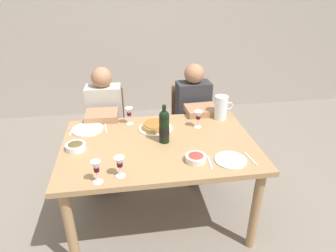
{
  "coord_description": "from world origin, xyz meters",
  "views": [
    {
      "loc": [
        -0.23,
        -1.98,
        1.93
      ],
      "look_at": [
        0.08,
        0.09,
        0.86
      ],
      "focal_mm": 31.6,
      "sensor_mm": 36.0,
      "label": 1
    }
  ],
  "objects_px": {
    "dinner_plate_left_setting": "(88,129)",
    "dinner_plate_right_setting": "(231,160)",
    "wine_glass_left_diner": "(120,163)",
    "salad_bowl": "(196,158)",
    "wine_glass_centre": "(129,112)",
    "chair_right": "(189,120)",
    "wine_glass_spare": "(96,168)",
    "diner_right": "(196,119)",
    "baked_tart": "(155,126)",
    "diner_left": "(105,124)",
    "dining_table": "(159,153)",
    "wine_bottle": "(164,127)",
    "water_pitcher": "(221,109)",
    "olive_bowl": "(76,146)",
    "chair_left": "(108,124)",
    "wine_glass_right_diner": "(198,116)"
  },
  "relations": [
    {
      "from": "salad_bowl",
      "to": "wine_glass_centre",
      "type": "xyz_separation_m",
      "value": [
        -0.44,
        0.66,
        0.08
      ]
    },
    {
      "from": "baked_tart",
      "to": "chair_left",
      "type": "relative_size",
      "value": 0.33
    },
    {
      "from": "dinner_plate_left_setting",
      "to": "dinner_plate_right_setting",
      "type": "distance_m",
      "value": 1.22
    },
    {
      "from": "baked_tart",
      "to": "chair_left",
      "type": "height_order",
      "value": "chair_left"
    },
    {
      "from": "wine_glass_left_diner",
      "to": "salad_bowl",
      "type": "bearing_deg",
      "value": 10.51
    },
    {
      "from": "chair_right",
      "to": "wine_glass_left_diner",
      "type": "bearing_deg",
      "value": 57.11
    },
    {
      "from": "baked_tart",
      "to": "wine_glass_spare",
      "type": "xyz_separation_m",
      "value": [
        -0.44,
        -0.67,
        0.08
      ]
    },
    {
      "from": "wine_glass_spare",
      "to": "diner_right",
      "type": "distance_m",
      "value": 1.43
    },
    {
      "from": "wine_glass_left_diner",
      "to": "dinner_plate_right_setting",
      "type": "height_order",
      "value": "wine_glass_left_diner"
    },
    {
      "from": "dinner_plate_right_setting",
      "to": "diner_left",
      "type": "xyz_separation_m",
      "value": [
        -0.92,
        1.0,
        -0.15
      ]
    },
    {
      "from": "diner_left",
      "to": "diner_right",
      "type": "distance_m",
      "value": 0.91
    },
    {
      "from": "wine_glass_spare",
      "to": "diner_right",
      "type": "relative_size",
      "value": 0.13
    },
    {
      "from": "wine_bottle",
      "to": "diner_left",
      "type": "bearing_deg",
      "value": 126.82
    },
    {
      "from": "wine_bottle",
      "to": "dinner_plate_right_setting",
      "type": "bearing_deg",
      "value": -38.31
    },
    {
      "from": "water_pitcher",
      "to": "dining_table",
      "type": "bearing_deg",
      "value": -149.24
    },
    {
      "from": "wine_glass_left_diner",
      "to": "wine_glass_spare",
      "type": "bearing_deg",
      "value": -163.18
    },
    {
      "from": "wine_glass_centre",
      "to": "wine_glass_spare",
      "type": "bearing_deg",
      "value": -105.86
    },
    {
      "from": "water_pitcher",
      "to": "wine_glass_centre",
      "type": "bearing_deg",
      "value": 179.58
    },
    {
      "from": "dining_table",
      "to": "diner_left",
      "type": "xyz_separation_m",
      "value": [
        -0.45,
        0.68,
        -0.05
      ]
    },
    {
      "from": "wine_glass_right_diner",
      "to": "chair_left",
      "type": "bearing_deg",
      "value": 139.32
    },
    {
      "from": "baked_tart",
      "to": "wine_glass_right_diner",
      "type": "bearing_deg",
      "value": -3.09
    },
    {
      "from": "olive_bowl",
      "to": "wine_glass_spare",
      "type": "xyz_separation_m",
      "value": [
        0.19,
        -0.43,
        0.08
      ]
    },
    {
      "from": "dinner_plate_right_setting",
      "to": "diner_left",
      "type": "bearing_deg",
      "value": 132.68
    },
    {
      "from": "olive_bowl",
      "to": "wine_glass_spare",
      "type": "height_order",
      "value": "wine_glass_spare"
    },
    {
      "from": "dining_table",
      "to": "chair_left",
      "type": "height_order",
      "value": "chair_left"
    },
    {
      "from": "wine_glass_centre",
      "to": "chair_right",
      "type": "height_order",
      "value": "wine_glass_centre"
    },
    {
      "from": "wine_glass_left_diner",
      "to": "water_pitcher",
      "type": "bearing_deg",
      "value": 39.49
    },
    {
      "from": "dining_table",
      "to": "chair_right",
      "type": "xyz_separation_m",
      "value": [
        0.45,
        0.9,
        -0.17
      ]
    },
    {
      "from": "water_pitcher",
      "to": "olive_bowl",
      "type": "relative_size",
      "value": 1.43
    },
    {
      "from": "wine_glass_right_diner",
      "to": "dinner_plate_right_setting",
      "type": "bearing_deg",
      "value": -78.91
    },
    {
      "from": "wine_glass_spare",
      "to": "diner_right",
      "type": "height_order",
      "value": "diner_right"
    },
    {
      "from": "water_pitcher",
      "to": "wine_bottle",
      "type": "bearing_deg",
      "value": -148.34
    },
    {
      "from": "wine_glass_centre",
      "to": "chair_left",
      "type": "distance_m",
      "value": 0.7
    },
    {
      "from": "wine_glass_centre",
      "to": "chair_left",
      "type": "bearing_deg",
      "value": 112.98
    },
    {
      "from": "olive_bowl",
      "to": "wine_glass_left_diner",
      "type": "relative_size",
      "value": 1.04
    },
    {
      "from": "wine_bottle",
      "to": "baked_tart",
      "type": "bearing_deg",
      "value": 101.17
    },
    {
      "from": "wine_glass_right_diner",
      "to": "wine_glass_left_diner",
      "type": "bearing_deg",
      "value": -137.58
    },
    {
      "from": "diner_right",
      "to": "chair_right",
      "type": "bearing_deg",
      "value": -90.47
    },
    {
      "from": "chair_right",
      "to": "diner_right",
      "type": "relative_size",
      "value": 0.75
    },
    {
      "from": "baked_tart",
      "to": "wine_glass_left_diner",
      "type": "bearing_deg",
      "value": -115.52
    },
    {
      "from": "water_pitcher",
      "to": "baked_tart",
      "type": "xyz_separation_m",
      "value": [
        -0.61,
        -0.12,
        -0.07
      ]
    },
    {
      "from": "dinner_plate_right_setting",
      "to": "salad_bowl",
      "type": "bearing_deg",
      "value": 172.07
    },
    {
      "from": "wine_glass_spare",
      "to": "dinner_plate_right_setting",
      "type": "relative_size",
      "value": 0.69
    },
    {
      "from": "dining_table",
      "to": "salad_bowl",
      "type": "bearing_deg",
      "value": -51.96
    },
    {
      "from": "wine_bottle",
      "to": "wine_glass_left_diner",
      "type": "distance_m",
      "value": 0.53
    },
    {
      "from": "water_pitcher",
      "to": "chair_right",
      "type": "relative_size",
      "value": 0.25
    },
    {
      "from": "wine_bottle",
      "to": "dinner_plate_left_setting",
      "type": "distance_m",
      "value": 0.69
    },
    {
      "from": "wine_bottle",
      "to": "diner_right",
      "type": "height_order",
      "value": "diner_right"
    },
    {
      "from": "olive_bowl",
      "to": "chair_right",
      "type": "distance_m",
      "value": 1.43
    },
    {
      "from": "water_pitcher",
      "to": "wine_glass_centre",
      "type": "relative_size",
      "value": 1.39
    }
  ]
}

